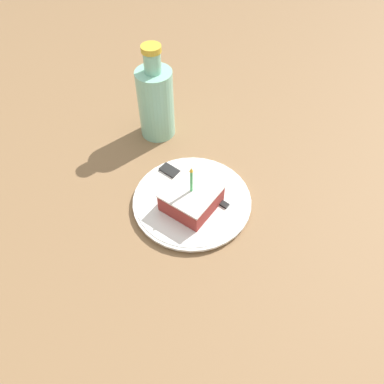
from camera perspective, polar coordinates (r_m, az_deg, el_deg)
name	(u,v)px	position (r m, az deg, el deg)	size (l,w,h in m)	color
ground_plane	(205,204)	(0.78, 2.02, -1.87)	(2.40, 2.40, 0.04)	olive
plate	(192,201)	(0.75, 0.00, -1.37)	(0.24, 0.24, 0.01)	white
cake_slice	(191,198)	(0.71, -0.09, -0.88)	(0.09, 0.10, 0.10)	#99332D
fork	(189,182)	(0.77, -0.47, 1.54)	(0.17, 0.03, 0.00)	#262626
bottle	(156,101)	(0.85, -5.54, 13.63)	(0.08, 0.08, 0.22)	#8CD1B2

